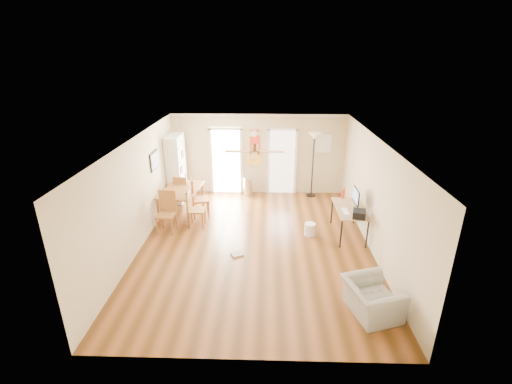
{
  "coord_description": "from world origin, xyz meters",
  "views": [
    {
      "loc": [
        0.25,
        -7.66,
        4.43
      ],
      "look_at": [
        0.0,
        0.6,
        1.15
      ],
      "focal_mm": 25.17,
      "sensor_mm": 36.0,
      "label": 1
    }
  ],
  "objects_px": {
    "dining_chair_right_b": "(196,208)",
    "trash_can": "(248,187)",
    "bookshelf": "(176,169)",
    "armchair": "(372,299)",
    "dining_chair_far": "(183,191)",
    "torchiere_lamp": "(313,165)",
    "printer": "(359,214)",
    "computer_desk": "(348,221)",
    "dining_chair_right_a": "(200,198)",
    "dining_chair_near": "(166,213)",
    "dining_table": "(182,202)",
    "wastebasket_a": "(310,229)"
  },
  "relations": [
    {
      "from": "bookshelf",
      "to": "printer",
      "type": "xyz_separation_m",
      "value": [
        4.97,
        -2.71,
        -0.2
      ]
    },
    {
      "from": "dining_table",
      "to": "computer_desk",
      "type": "bearing_deg",
      "value": -13.47
    },
    {
      "from": "dining_chair_right_a",
      "to": "armchair",
      "type": "xyz_separation_m",
      "value": [
        3.75,
        -4.0,
        -0.25
      ]
    },
    {
      "from": "bookshelf",
      "to": "printer",
      "type": "distance_m",
      "value": 5.67
    },
    {
      "from": "dining_chair_right_a",
      "to": "wastebasket_a",
      "type": "bearing_deg",
      "value": -123.77
    },
    {
      "from": "trash_can",
      "to": "wastebasket_a",
      "type": "bearing_deg",
      "value": -57.13
    },
    {
      "from": "dining_chair_right_b",
      "to": "trash_can",
      "type": "distance_m",
      "value": 2.56
    },
    {
      "from": "dining_chair_right_a",
      "to": "wastebasket_a",
      "type": "distance_m",
      "value": 3.2
    },
    {
      "from": "dining_chair_near",
      "to": "torchiere_lamp",
      "type": "relative_size",
      "value": 0.52
    },
    {
      "from": "bookshelf",
      "to": "printer",
      "type": "bearing_deg",
      "value": -41.05
    },
    {
      "from": "dining_chair_right_b",
      "to": "torchiere_lamp",
      "type": "relative_size",
      "value": 0.49
    },
    {
      "from": "computer_desk",
      "to": "printer",
      "type": "height_order",
      "value": "printer"
    },
    {
      "from": "bookshelf",
      "to": "dining_chair_right_b",
      "type": "height_order",
      "value": "bookshelf"
    },
    {
      "from": "dining_table",
      "to": "wastebasket_a",
      "type": "xyz_separation_m",
      "value": [
        3.53,
        -1.13,
        -0.23
      ]
    },
    {
      "from": "computer_desk",
      "to": "wastebasket_a",
      "type": "distance_m",
      "value": 0.99
    },
    {
      "from": "dining_chair_near",
      "to": "armchair",
      "type": "relative_size",
      "value": 1.14
    },
    {
      "from": "dining_table",
      "to": "dining_chair_right_b",
      "type": "relative_size",
      "value": 1.53
    },
    {
      "from": "trash_can",
      "to": "bookshelf",
      "type": "bearing_deg",
      "value": -168.79
    },
    {
      "from": "dining_table",
      "to": "armchair",
      "type": "xyz_separation_m",
      "value": [
        4.3,
        -4.06,
        -0.08
      ]
    },
    {
      "from": "computer_desk",
      "to": "dining_table",
      "type": "bearing_deg",
      "value": 166.53
    },
    {
      "from": "dining_chair_near",
      "to": "dining_chair_right_b",
      "type": "bearing_deg",
      "value": 32.74
    },
    {
      "from": "dining_chair_right_a",
      "to": "dining_chair_far",
      "type": "relative_size",
      "value": 1.12
    },
    {
      "from": "dining_chair_right_a",
      "to": "trash_can",
      "type": "bearing_deg",
      "value": -52.33
    },
    {
      "from": "dining_chair_far",
      "to": "torchiere_lamp",
      "type": "height_order",
      "value": "torchiere_lamp"
    },
    {
      "from": "dining_table",
      "to": "dining_chair_right_a",
      "type": "distance_m",
      "value": 0.58
    },
    {
      "from": "dining_table",
      "to": "trash_can",
      "type": "distance_m",
      "value": 2.37
    },
    {
      "from": "dining_chair_right_b",
      "to": "dining_chair_far",
      "type": "relative_size",
      "value": 1.03
    },
    {
      "from": "dining_chair_right_b",
      "to": "armchair",
      "type": "xyz_separation_m",
      "value": [
        3.75,
        -3.37,
        -0.2
      ]
    },
    {
      "from": "computer_desk",
      "to": "dining_chair_near",
      "type": "bearing_deg",
      "value": 179.92
    },
    {
      "from": "dining_chair_right_b",
      "to": "trash_can",
      "type": "bearing_deg",
      "value": -29.57
    },
    {
      "from": "bookshelf",
      "to": "computer_desk",
      "type": "distance_m",
      "value": 5.38
    },
    {
      "from": "torchiere_lamp",
      "to": "armchair",
      "type": "relative_size",
      "value": 2.17
    },
    {
      "from": "wastebasket_a",
      "to": "dining_chair_right_b",
      "type": "bearing_deg",
      "value": 171.47
    },
    {
      "from": "wastebasket_a",
      "to": "dining_table",
      "type": "bearing_deg",
      "value": 162.2
    },
    {
      "from": "trash_can",
      "to": "torchiere_lamp",
      "type": "relative_size",
      "value": 0.29
    },
    {
      "from": "dining_chair_right_a",
      "to": "printer",
      "type": "xyz_separation_m",
      "value": [
        4.05,
        -1.55,
        0.27
      ]
    },
    {
      "from": "dining_chair_right_b",
      "to": "armchair",
      "type": "bearing_deg",
      "value": -131.95
    },
    {
      "from": "trash_can",
      "to": "torchiere_lamp",
      "type": "xyz_separation_m",
      "value": [
        2.06,
        0.03,
        0.73
      ]
    },
    {
      "from": "dining_chair_far",
      "to": "torchiere_lamp",
      "type": "distance_m",
      "value": 4.12
    },
    {
      "from": "computer_desk",
      "to": "armchair",
      "type": "distance_m",
      "value": 2.99
    },
    {
      "from": "dining_chair_far",
      "to": "armchair",
      "type": "distance_m",
      "value": 6.38
    },
    {
      "from": "dining_table",
      "to": "dining_chair_far",
      "type": "height_order",
      "value": "dining_chair_far"
    },
    {
      "from": "dining_chair_right_a",
      "to": "computer_desk",
      "type": "height_order",
      "value": "dining_chair_right_a"
    },
    {
      "from": "dining_table",
      "to": "dining_chair_near",
      "type": "relative_size",
      "value": 1.45
    },
    {
      "from": "dining_chair_right_a",
      "to": "printer",
      "type": "bearing_deg",
      "value": -124.86
    },
    {
      "from": "bookshelf",
      "to": "armchair",
      "type": "height_order",
      "value": "bookshelf"
    },
    {
      "from": "bookshelf",
      "to": "trash_can",
      "type": "height_order",
      "value": "bookshelf"
    },
    {
      "from": "dining_chair_far",
      "to": "torchiere_lamp",
      "type": "bearing_deg",
      "value": -159.15
    },
    {
      "from": "dining_chair_right_b",
      "to": "computer_desk",
      "type": "distance_m",
      "value": 3.97
    },
    {
      "from": "dining_chair_far",
      "to": "computer_desk",
      "type": "bearing_deg",
      "value": 166.99
    }
  ]
}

